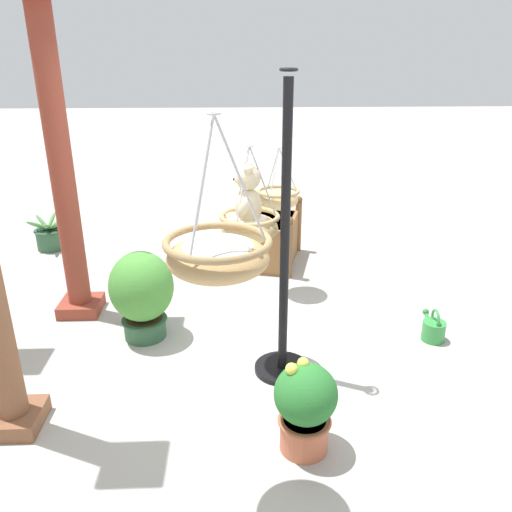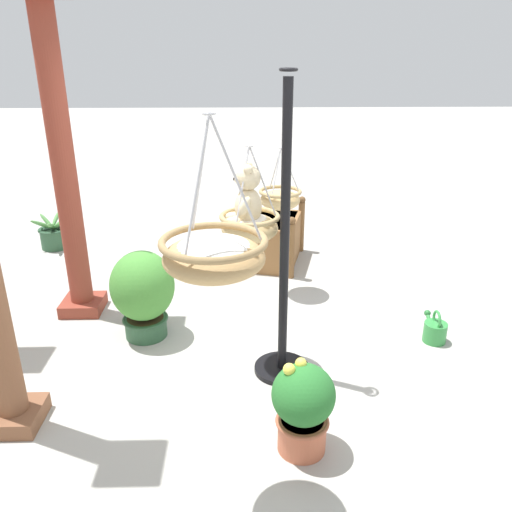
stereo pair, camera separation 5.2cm
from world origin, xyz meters
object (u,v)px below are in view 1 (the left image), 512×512
display_pole_central (284,293)px  hanging_basket_left_high (218,255)px  wooden_planter_box (266,238)px  potted_plant_flowering_red (50,236)px  teddy_bear (246,199)px  greenhouse_pillar_right (62,172)px  potted_plant_small_succulent (305,405)px  watering_can (433,329)px  hanging_basket_with_teddy (250,226)px  potted_plant_conical_shrub (142,292)px  hanging_basket_right_low (278,198)px

display_pole_central → hanging_basket_left_high: 1.49m
wooden_planter_box → potted_plant_flowering_red: bearing=79.0°
teddy_bear → display_pole_central: bearing=-118.8°
greenhouse_pillar_right → potted_plant_small_succulent: (-1.94, -1.95, -1.05)m
display_pole_central → greenhouse_pillar_right: (1.08, 1.88, 0.69)m
wooden_planter_box → teddy_bear: bearing=172.4°
hanging_basket_left_high → greenhouse_pillar_right: (2.26, 1.44, -0.10)m
greenhouse_pillar_right → wooden_planter_box: size_ratio=2.69×
greenhouse_pillar_right → watering_can: (-0.66, -3.26, -1.29)m
hanging_basket_left_high → potted_plant_small_succulent: (0.32, -0.50, -1.15)m
wooden_planter_box → potted_plant_small_succulent: size_ratio=1.66×
display_pole_central → watering_can: display_pole_central is taller
hanging_basket_with_teddy → potted_plant_flowering_red: (2.68, 2.49, -1.01)m
hanging_basket_left_high → potted_plant_small_succulent: 1.30m
hanging_basket_left_high → potted_plant_conical_shrub: (1.77, 0.74, -1.05)m
hanging_basket_right_low → wooden_planter_box: size_ratio=0.58×
hanging_basket_with_teddy → hanging_basket_left_high: (-1.33, 0.19, 0.31)m
hanging_basket_with_teddy → potted_plant_small_succulent: 1.35m
watering_can → teddy_bear: bearing=99.1°
wooden_planter_box → hanging_basket_right_low: bearing=-175.8°
hanging_basket_with_teddy → hanging_basket_right_low: size_ratio=1.15×
hanging_basket_left_high → greenhouse_pillar_right: size_ratio=0.27×
hanging_basket_right_low → watering_can: (-1.06, -1.30, -0.92)m
hanging_basket_left_high → watering_can: (1.60, -1.82, -1.39)m
hanging_basket_left_high → potted_plant_conical_shrub: size_ratio=0.95×
hanging_basket_with_teddy → teddy_bear: size_ratio=1.53×
hanging_basket_with_teddy → potted_plant_small_succulent: (-1.01, -0.31, -0.85)m
hanging_basket_left_high → potted_plant_flowering_red: (4.01, 2.30, -1.32)m
hanging_basket_left_high → hanging_basket_right_low: bearing=-11.0°
hanging_basket_with_teddy → potted_plant_flowering_red: size_ratio=1.27×
wooden_planter_box → watering_can: 2.33m
potted_plant_flowering_red → potted_plant_small_succulent: size_ratio=0.87×
potted_plant_flowering_red → watering_can: (-2.41, -4.12, -0.07)m
display_pole_central → hanging_basket_right_low: (1.48, -0.08, 0.32)m
hanging_basket_right_low → greenhouse_pillar_right: bearing=101.5°
display_pole_central → potted_plant_flowering_red: bearing=44.1°
teddy_bear → potted_plant_small_succulent: bearing=-161.7°
wooden_planter_box → potted_plant_conical_shrub: 2.09m
potted_plant_conical_shrub → watering_can: size_ratio=2.30×
hanging_basket_right_low → hanging_basket_left_high: bearing=169.0°
hanging_basket_left_high → watering_can: hanging_basket_left_high is taller
hanging_basket_left_high → potted_plant_conical_shrub: hanging_basket_left_high is taller
display_pole_central → greenhouse_pillar_right: greenhouse_pillar_right is taller
hanging_basket_right_low → potted_plant_conical_shrub: bearing=125.6°
hanging_basket_right_low → potted_plant_small_succulent: size_ratio=0.96×
wooden_planter_box → watering_can: bearing=-144.0°
hanging_basket_with_teddy → potted_plant_flowering_red: bearing=42.9°
display_pole_central → hanging_basket_right_low: 1.51m
teddy_bear → wooden_planter_box: teddy_bear is taller
hanging_basket_right_low → display_pole_central: bearing=177.1°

